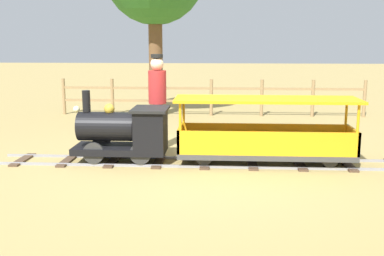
% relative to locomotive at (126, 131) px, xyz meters
% --- Properties ---
extents(ground_plane, '(60.00, 60.00, 0.00)m').
position_rel_locomotive_xyz_m(ground_plane, '(0.00, -1.06, -0.48)').
color(ground_plane, '#A38C51').
extents(track, '(0.73, 6.40, 0.04)m').
position_rel_locomotive_xyz_m(track, '(0.00, -1.21, -0.47)').
color(track, gray).
rests_on(track, ground_plane).
extents(locomotive, '(0.69, 1.45, 1.07)m').
position_rel_locomotive_xyz_m(locomotive, '(0.00, 0.00, 0.00)').
color(locomotive, black).
rests_on(locomotive, ground_plane).
extents(passenger_car, '(0.79, 2.70, 0.97)m').
position_rel_locomotive_xyz_m(passenger_car, '(0.00, -2.11, -0.06)').
color(passenger_car, '#3F3F3F').
rests_on(passenger_car, ground_plane).
extents(conductor_person, '(0.30, 0.30, 1.62)m').
position_rel_locomotive_xyz_m(conductor_person, '(0.86, -0.38, 0.47)').
color(conductor_person, '#282D47').
rests_on(conductor_person, ground_plane).
extents(fence_section, '(0.08, 7.48, 0.90)m').
position_rel_locomotive_xyz_m(fence_section, '(4.54, -1.21, -0.00)').
color(fence_section, '#93754C').
rests_on(fence_section, ground_plane).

